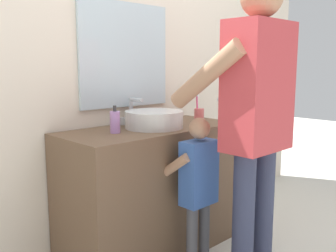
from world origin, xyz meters
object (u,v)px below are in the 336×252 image
object	(u,v)px
soap_bottle	(115,122)
toothbrush_cup	(199,114)
child_toddler	(198,182)
adult_parent	(255,107)

from	to	relation	value
soap_bottle	toothbrush_cup	bearing A→B (deg)	-3.50
soap_bottle	child_toddler	size ratio (longest dim) A/B	0.17
soap_bottle	adult_parent	bearing A→B (deg)	-57.19
soap_bottle	adult_parent	world-z (taller)	adult_parent
soap_bottle	adult_parent	xyz separation A→B (m)	(0.44, -0.68, 0.11)
toothbrush_cup	adult_parent	size ratio (longest dim) A/B	0.12
toothbrush_cup	soap_bottle	size ratio (longest dim) A/B	1.25
soap_bottle	adult_parent	distance (m)	0.81
soap_bottle	child_toddler	distance (m)	0.60
toothbrush_cup	adult_parent	world-z (taller)	adult_parent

